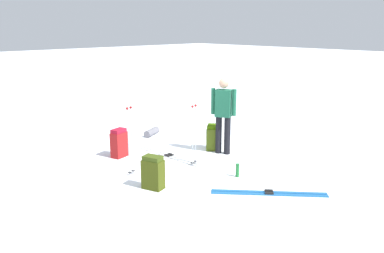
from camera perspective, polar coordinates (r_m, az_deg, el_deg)
The scene contains 11 objects.
ground_plane at distance 8.81m, azimuth 0.00°, elevation -4.42°, with size 80.00×80.00×0.00m, color white.
skier_standing at distance 8.88m, azimuth 4.47°, elevation 2.08°, with size 0.35×0.52×1.70m.
ski_pair_near at distance 8.90m, azimuth -3.28°, elevation -4.17°, with size 0.24×1.84×0.05m.
ski_pair_far at distance 7.11m, azimuth 10.86°, elevation -9.26°, with size 1.44×1.59×0.05m.
backpack_large_dark at distance 9.31m, azimuth 2.89°, elevation -1.56°, with size 0.41×0.39×0.59m.
backpack_bright at distance 8.91m, azimuth -10.29°, elevation -2.35°, with size 0.39×0.30×0.63m.
backpack_small_spare at distance 7.14m, azimuth -5.55°, elevation -6.54°, with size 0.33×0.42×0.60m.
ski_poles_planted_near at distance 7.70m, azimuth -8.77°, elevation -1.56°, with size 0.17×0.10×1.34m.
ski_poles_planted_far at distance 8.16m, azimuth 0.28°, elevation -0.77°, with size 0.19×0.11×1.27m.
sleeping_mat_rolled at distance 10.58m, azimuth -5.74°, elevation -0.79°, with size 0.18×0.18×0.55m, color slate.
thermos_bottle at distance 7.74m, azimuth 6.46°, elevation -6.19°, with size 0.07×0.07×0.26m, color #1F7130.
Camera 1 is at (5.78, 6.03, 2.81)m, focal length 37.63 mm.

